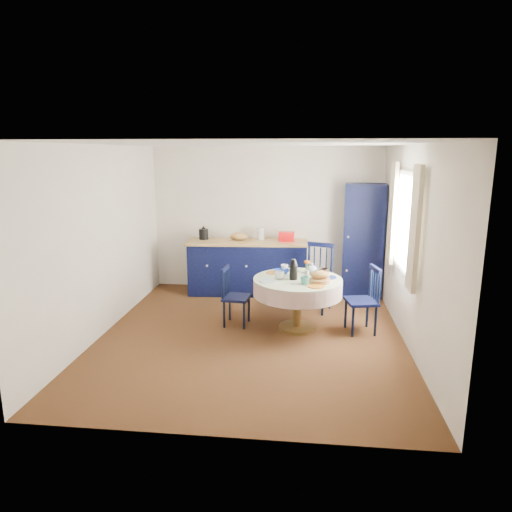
# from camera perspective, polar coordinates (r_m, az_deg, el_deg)

# --- Properties ---
(floor) EXTENTS (4.50, 4.50, 0.00)m
(floor) POSITION_cam_1_polar(r_m,az_deg,el_deg) (6.21, -0.56, -9.88)
(floor) COLOR black
(floor) RESTS_ON ground
(ceiling) EXTENTS (4.50, 4.50, 0.00)m
(ceiling) POSITION_cam_1_polar(r_m,az_deg,el_deg) (5.73, -0.61, 13.84)
(ceiling) COLOR white
(ceiling) RESTS_ON wall_back
(wall_back) EXTENTS (4.00, 0.02, 2.50)m
(wall_back) POSITION_cam_1_polar(r_m,az_deg,el_deg) (8.05, 1.31, 4.65)
(wall_back) COLOR white
(wall_back) RESTS_ON floor
(wall_left) EXTENTS (0.02, 4.50, 2.50)m
(wall_left) POSITION_cam_1_polar(r_m,az_deg,el_deg) (6.39, -18.69, 1.79)
(wall_left) COLOR white
(wall_left) RESTS_ON floor
(wall_right) EXTENTS (0.02, 4.50, 2.50)m
(wall_right) POSITION_cam_1_polar(r_m,az_deg,el_deg) (5.95, 18.91, 0.99)
(wall_right) COLOR white
(wall_right) RESTS_ON floor
(window) EXTENTS (0.10, 1.74, 1.45)m
(window) POSITION_cam_1_polar(r_m,az_deg,el_deg) (6.19, 18.08, 4.07)
(window) COLOR white
(window) RESTS_ON wall_right
(kitchen_counter) EXTENTS (2.09, 0.77, 1.16)m
(kitchen_counter) POSITION_cam_1_polar(r_m,az_deg,el_deg) (7.89, -1.07, -1.28)
(kitchen_counter) COLOR black
(kitchen_counter) RESTS_ON floor
(pantry_cabinet) EXTENTS (0.70, 0.53, 1.90)m
(pantry_cabinet) POSITION_cam_1_polar(r_m,az_deg,el_deg) (7.89, 13.25, 1.91)
(pantry_cabinet) COLOR black
(pantry_cabinet) RESTS_ON floor
(dining_table) EXTENTS (1.21, 1.21, 1.01)m
(dining_table) POSITION_cam_1_polar(r_m,az_deg,el_deg) (6.24, 5.30, -3.88)
(dining_table) COLOR brown
(dining_table) RESTS_ON floor
(chair_left) EXTENTS (0.39, 0.41, 0.84)m
(chair_left) POSITION_cam_1_polar(r_m,az_deg,el_deg) (6.46, -2.76, -5.00)
(chair_left) COLOR black
(chair_left) RESTS_ON floor
(chair_far) EXTENTS (0.59, 0.58, 1.03)m
(chair_far) POSITION_cam_1_polar(r_m,az_deg,el_deg) (7.10, 7.57, -2.60)
(chair_far) COLOR black
(chair_far) RESTS_ON floor
(chair_right) EXTENTS (0.46, 0.48, 0.91)m
(chair_right) POSITION_cam_1_polar(r_m,az_deg,el_deg) (6.35, 13.36, -5.30)
(chair_right) COLOR black
(chair_right) RESTS_ON floor
(mug_a) EXTENTS (0.14, 0.14, 0.11)m
(mug_a) POSITION_cam_1_polar(r_m,az_deg,el_deg) (6.16, 2.95, -2.41)
(mug_a) COLOR silver
(mug_a) RESTS_ON dining_table
(mug_b) EXTENTS (0.11, 0.11, 0.10)m
(mug_b) POSITION_cam_1_polar(r_m,az_deg,el_deg) (5.94, 6.10, -3.06)
(mug_b) COLOR #2A6A65
(mug_b) RESTS_ON dining_table
(mug_c) EXTENTS (0.13, 0.13, 0.10)m
(mug_c) POSITION_cam_1_polar(r_m,az_deg,el_deg) (6.38, 8.48, -2.01)
(mug_c) COLOR black
(mug_c) RESTS_ON dining_table
(mug_d) EXTENTS (0.11, 0.11, 0.10)m
(mug_d) POSITION_cam_1_polar(r_m,az_deg,el_deg) (6.55, 3.58, -1.51)
(mug_d) COLOR silver
(mug_d) RESTS_ON dining_table
(cobalt_bowl) EXTENTS (0.22, 0.22, 0.05)m
(cobalt_bowl) POSITION_cam_1_polar(r_m,az_deg,el_deg) (6.44, 3.28, -1.98)
(cobalt_bowl) COLOR navy
(cobalt_bowl) RESTS_ON dining_table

